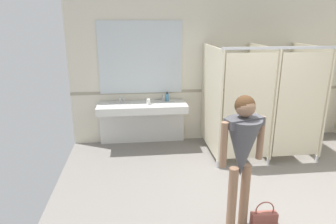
{
  "coord_description": "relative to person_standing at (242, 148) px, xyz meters",
  "views": [
    {
      "loc": [
        -1.75,
        -3.2,
        2.46
      ],
      "look_at": [
        -1.25,
        1.19,
        1.1
      ],
      "focal_mm": 32.46,
      "sensor_mm": 36.0,
      "label": 1
    }
  ],
  "objects": [
    {
      "name": "soap_dispenser",
      "position": [
        -0.55,
        2.79,
        -0.09
      ],
      "size": [
        0.07,
        0.07,
        0.18
      ],
      "color": "teal",
      "rests_on": "vanity_counter"
    },
    {
      "name": "wall_back",
      "position": [
        0.55,
        2.99,
        0.37
      ],
      "size": [
        6.01,
        0.12,
        2.86
      ],
      "primitive_type": "cube",
      "color": "beige",
      "rests_on": "ground_plane"
    },
    {
      "name": "handbag",
      "position": [
        0.34,
        -0.02,
        -0.95
      ],
      "size": [
        0.32,
        0.11,
        0.34
      ],
      "color": "#934C42",
      "rests_on": "ground_plane"
    },
    {
      "name": "bathroom_stalls",
      "position": [
        1.11,
        2.02,
        0.01
      ],
      "size": [
        1.89,
        1.4,
        2.05
      ],
      "color": "beige",
      "rests_on": "ground_plane"
    },
    {
      "name": "person_standing",
      "position": [
        0.0,
        0.0,
        0.0
      ],
      "size": [
        0.56,
        0.5,
        1.67
      ],
      "color": "#8C664C",
      "rests_on": "ground_plane"
    },
    {
      "name": "wall_back_tile_band",
      "position": [
        0.55,
        2.92,
        -0.01
      ],
      "size": [
        6.01,
        0.01,
        0.06
      ],
      "primitive_type": "cube",
      "color": "#9E937F",
      "rests_on": "wall_back"
    },
    {
      "name": "ground_plane",
      "position": [
        0.55,
        0.14,
        -1.11
      ],
      "size": [
        6.01,
        6.17,
        0.1
      ],
      "primitive_type": "cube",
      "color": "gray"
    },
    {
      "name": "mirror_panel",
      "position": [
        -1.05,
        2.91,
        0.68
      ],
      "size": [
        1.62,
        0.02,
        1.39
      ],
      "primitive_type": "cube",
      "color": "silver",
      "rests_on": "wall_back"
    },
    {
      "name": "paper_cup",
      "position": [
        -0.94,
        2.55,
        -0.11
      ],
      "size": [
        0.07,
        0.07,
        0.11
      ],
      "primitive_type": "cylinder",
      "color": "white",
      "rests_on": "vanity_counter"
    },
    {
      "name": "vanity_counter",
      "position": [
        -1.05,
        2.7,
        -0.4
      ],
      "size": [
        1.72,
        0.6,
        1.0
      ],
      "color": "silver",
      "rests_on": "ground_plane"
    }
  ]
}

